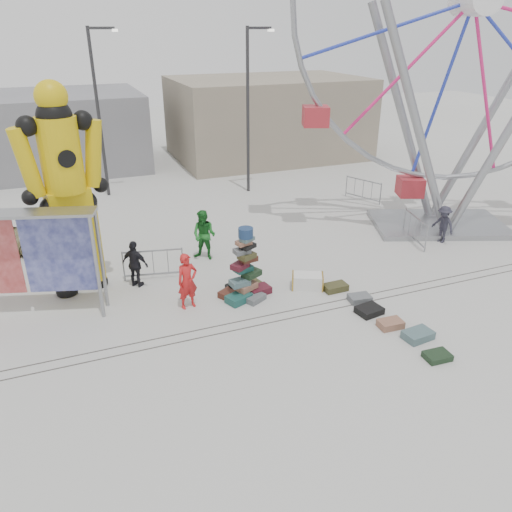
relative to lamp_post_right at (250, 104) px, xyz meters
name	(u,v)px	position (x,y,z in m)	size (l,w,h in m)	color
ground	(309,326)	(-3.09, -13.00, -4.48)	(90.00, 90.00, 0.00)	#9E9E99
track_line_near	(300,316)	(-3.09, -12.40, -4.48)	(40.00, 0.04, 0.01)	#47443F
track_line_far	(295,310)	(-3.09, -12.00, -4.48)	(40.00, 0.04, 0.01)	#47443F
building_right	(267,118)	(3.91, 7.00, -1.98)	(12.00, 8.00, 5.00)	gray
building_left	(57,131)	(-9.09, 9.00, -2.28)	(10.00, 8.00, 4.40)	gray
lamp_post_right	(250,104)	(0.00, 0.00, 0.00)	(1.41, 0.25, 8.00)	#2D2D30
lamp_post_left	(100,106)	(-7.00, 2.00, 0.00)	(1.41, 0.25, 8.00)	#2D2D30
suitcase_tower	(245,277)	(-4.20, -10.57, -3.82)	(1.79, 1.54, 2.37)	#1B534D
crash_test_dummy	(66,185)	(-9.10, -8.22, -0.87)	(2.73, 1.20, 6.86)	black
ferris_wheel	(469,34)	(5.79, -7.89, 3.22)	(12.69, 5.05, 15.64)	gray
banner_scaffold	(18,239)	(-10.61, -9.29, -2.01)	(4.57, 2.02, 3.29)	gray
steamer_trunk	(307,281)	(-2.07, -10.84, -4.24)	(1.03, 0.60, 0.48)	silver
row_case_0	(335,287)	(-1.29, -11.34, -4.37)	(0.79, 0.48, 0.22)	#424121
row_case_1	(360,298)	(-0.93, -12.26, -4.38)	(0.69, 0.49, 0.20)	slate
row_case_2	(369,310)	(-1.06, -13.01, -4.38)	(0.75, 0.60, 0.21)	black
row_case_3	(390,324)	(-0.92, -13.90, -4.37)	(0.71, 0.47, 0.22)	#98654D
row_case_4	(418,335)	(-0.55, -14.67, -4.36)	(0.83, 0.55, 0.24)	slate
row_case_5	(437,356)	(-0.67, -15.63, -4.40)	(0.68, 0.49, 0.17)	#1B321C
barricade_dummy_b	(56,259)	(-9.83, -6.60, -3.93)	(2.00, 0.10, 1.10)	gray
barricade_dummy_c	(153,264)	(-6.72, -8.29, -3.93)	(2.00, 0.10, 1.10)	gray
barricade_wheel_front	(415,230)	(3.69, -8.95, -3.93)	(2.00, 0.10, 1.10)	gray
barricade_wheel_back	(363,190)	(4.66, -3.62, -3.93)	(2.00, 0.10, 1.10)	gray
pedestrian_red	(187,281)	(-6.09, -10.61, -3.58)	(0.65, 0.43, 1.79)	red
pedestrian_green	(204,235)	(-4.62, -7.35, -3.53)	(0.92, 0.72, 1.90)	#196521
pedestrian_black	(135,264)	(-7.36, -8.63, -3.67)	(0.96, 0.40, 1.63)	black
pedestrian_grey	(443,224)	(4.74, -9.32, -3.72)	(0.99, 0.57, 1.53)	#262531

